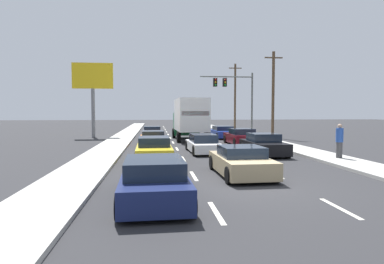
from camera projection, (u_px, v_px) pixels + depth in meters
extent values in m
plane|color=#2B2B2D|center=(184.00, 136.00, 36.79)|extent=(140.00, 140.00, 0.00)
cube|color=#B2AFA8|center=(255.00, 138.00, 32.54)|extent=(2.25, 80.00, 0.14)
cube|color=#B2AFA8|center=(121.00, 139.00, 31.12)|extent=(2.25, 80.00, 0.14)
cube|color=silver|center=(216.00, 212.00, 8.76)|extent=(0.14, 2.00, 0.01)
cube|color=silver|center=(194.00, 176.00, 13.71)|extent=(0.14, 2.00, 0.01)
cube|color=silver|center=(183.00, 159.00, 18.67)|extent=(0.14, 2.00, 0.01)
cube|color=silver|center=(177.00, 149.00, 23.63)|extent=(0.14, 2.00, 0.01)
cube|color=silver|center=(173.00, 142.00, 28.59)|extent=(0.14, 2.00, 0.01)
cube|color=silver|center=(170.00, 138.00, 33.55)|extent=(0.14, 2.00, 0.01)
cube|color=silver|center=(168.00, 134.00, 38.51)|extent=(0.14, 2.00, 0.01)
cube|color=silver|center=(167.00, 132.00, 43.47)|extent=(0.14, 2.00, 0.01)
cube|color=silver|center=(165.00, 130.00, 48.43)|extent=(0.14, 2.00, 0.01)
cube|color=silver|center=(164.00, 128.00, 53.39)|extent=(0.14, 2.00, 0.01)
cube|color=silver|center=(163.00, 127.00, 58.35)|extent=(0.14, 2.00, 0.01)
cube|color=silver|center=(340.00, 208.00, 9.14)|extent=(0.14, 2.00, 0.01)
cube|color=silver|center=(274.00, 174.00, 14.10)|extent=(0.14, 2.00, 0.01)
cube|color=silver|center=(243.00, 158.00, 19.05)|extent=(0.14, 2.00, 0.01)
cube|color=silver|center=(225.00, 148.00, 24.01)|extent=(0.14, 2.00, 0.01)
cube|color=silver|center=(213.00, 142.00, 28.97)|extent=(0.14, 2.00, 0.01)
cube|color=silver|center=(204.00, 138.00, 33.93)|extent=(0.14, 2.00, 0.01)
cube|color=silver|center=(198.00, 134.00, 38.89)|extent=(0.14, 2.00, 0.01)
cube|color=silver|center=(193.00, 132.00, 43.85)|extent=(0.14, 2.00, 0.01)
cube|color=silver|center=(189.00, 130.00, 48.81)|extent=(0.14, 2.00, 0.01)
cube|color=silver|center=(186.00, 128.00, 53.77)|extent=(0.14, 2.00, 0.01)
cube|color=silver|center=(183.00, 127.00, 58.73)|extent=(0.14, 2.00, 0.01)
cube|color=slate|center=(152.00, 134.00, 32.87)|extent=(1.84, 4.55, 0.64)
cube|color=#192333|center=(152.00, 128.00, 32.84)|extent=(1.59, 2.03, 0.40)
cylinder|color=black|center=(144.00, 134.00, 34.47)|extent=(0.23, 0.64, 0.64)
cylinder|color=black|center=(160.00, 134.00, 34.68)|extent=(0.23, 0.64, 0.64)
cylinder|color=black|center=(143.00, 136.00, 31.07)|extent=(0.23, 0.64, 0.64)
cylinder|color=black|center=(161.00, 136.00, 31.28)|extent=(0.23, 0.64, 0.64)
cube|color=orange|center=(153.00, 140.00, 25.91)|extent=(2.04, 4.49, 0.57)
cube|color=#192333|center=(153.00, 134.00, 25.94)|extent=(1.72, 2.06, 0.43)
cylinder|color=black|center=(141.00, 140.00, 27.42)|extent=(0.25, 0.65, 0.64)
cylinder|color=black|center=(163.00, 140.00, 27.69)|extent=(0.25, 0.65, 0.64)
cylinder|color=black|center=(142.00, 144.00, 24.14)|extent=(0.25, 0.65, 0.64)
cylinder|color=black|center=(166.00, 143.00, 24.41)|extent=(0.25, 0.65, 0.64)
cube|color=yellow|center=(154.00, 152.00, 18.03)|extent=(1.89, 4.70, 0.66)
cube|color=#192333|center=(154.00, 141.00, 17.97)|extent=(1.63, 2.07, 0.48)
cylinder|color=black|center=(139.00, 151.00, 19.70)|extent=(0.23, 0.64, 0.64)
cylinder|color=black|center=(168.00, 150.00, 19.92)|extent=(0.23, 0.64, 0.64)
cylinder|color=black|center=(137.00, 160.00, 16.17)|extent=(0.23, 0.64, 0.64)
cylinder|color=black|center=(172.00, 159.00, 16.38)|extent=(0.23, 0.64, 0.64)
cube|color=#141E4C|center=(154.00, 184.00, 9.97)|extent=(1.99, 4.70, 0.67)
cube|color=#192333|center=(154.00, 167.00, 9.69)|extent=(1.70, 2.41, 0.47)
cylinder|color=black|center=(127.00, 178.00, 11.61)|extent=(0.24, 0.65, 0.64)
cylinder|color=black|center=(178.00, 177.00, 11.85)|extent=(0.24, 0.65, 0.64)
cylinder|color=black|center=(119.00, 207.00, 8.10)|extent=(0.24, 0.65, 0.64)
cylinder|color=black|center=(191.00, 205.00, 8.34)|extent=(0.24, 0.65, 0.64)
cube|color=white|center=(191.00, 115.00, 29.63)|extent=(2.60, 5.80, 2.79)
cube|color=red|center=(195.00, 113.00, 26.80)|extent=(2.23, 0.09, 0.36)
cube|color=#196B38|center=(186.00, 124.00, 33.47)|extent=(2.42, 1.96, 2.19)
cylinder|color=black|center=(174.00, 133.00, 33.37)|extent=(0.32, 0.97, 0.96)
cylinder|color=black|center=(198.00, 133.00, 33.69)|extent=(0.32, 0.97, 0.96)
cylinder|color=black|center=(179.00, 137.00, 28.45)|extent=(0.32, 0.97, 0.96)
cylinder|color=black|center=(206.00, 137.00, 28.76)|extent=(0.32, 0.97, 0.96)
cube|color=white|center=(203.00, 146.00, 21.48)|extent=(1.86, 4.36, 0.55)
cube|color=#192333|center=(203.00, 138.00, 21.44)|extent=(1.58, 2.24, 0.50)
cylinder|color=black|center=(187.00, 145.00, 22.95)|extent=(0.24, 0.65, 0.64)
cylinder|color=black|center=(210.00, 145.00, 23.18)|extent=(0.24, 0.65, 0.64)
cylinder|color=black|center=(195.00, 151.00, 19.78)|extent=(0.24, 0.65, 0.64)
cylinder|color=black|center=(221.00, 150.00, 20.02)|extent=(0.24, 0.65, 0.64)
cube|color=tan|center=(241.00, 164.00, 13.82)|extent=(1.97, 4.24, 0.65)
cube|color=#192333|center=(241.00, 151.00, 13.74)|extent=(1.69, 1.85, 0.42)
cylinder|color=black|center=(213.00, 162.00, 15.25)|extent=(0.23, 0.64, 0.64)
cylinder|color=black|center=(250.00, 162.00, 15.48)|extent=(0.23, 0.64, 0.64)
cylinder|color=black|center=(229.00, 175.00, 12.18)|extent=(0.23, 0.64, 0.64)
cylinder|color=black|center=(276.00, 174.00, 12.41)|extent=(0.23, 0.64, 0.64)
cube|color=#1E389E|center=(222.00, 133.00, 33.35)|extent=(2.01, 4.64, 0.63)
cube|color=#192333|center=(223.00, 128.00, 33.27)|extent=(1.71, 2.33, 0.42)
cylinder|color=black|center=(210.00, 134.00, 34.96)|extent=(0.24, 0.65, 0.64)
cylinder|color=black|center=(227.00, 134.00, 35.21)|extent=(0.24, 0.65, 0.64)
cylinder|color=black|center=(218.00, 136.00, 31.51)|extent=(0.24, 0.65, 0.64)
cylinder|color=black|center=(236.00, 136.00, 31.76)|extent=(0.24, 0.65, 0.64)
cube|color=maroon|center=(241.00, 138.00, 26.89)|extent=(2.03, 4.11, 0.70)
cube|color=#192333|center=(242.00, 131.00, 26.60)|extent=(1.72, 2.00, 0.45)
cylinder|color=black|center=(226.00, 139.00, 28.22)|extent=(0.24, 0.65, 0.64)
cylinder|color=black|center=(246.00, 139.00, 28.48)|extent=(0.24, 0.65, 0.64)
cylinder|color=black|center=(235.00, 142.00, 25.32)|extent=(0.24, 0.65, 0.64)
cylinder|color=black|center=(258.00, 142.00, 25.59)|extent=(0.24, 0.65, 0.64)
cube|color=black|center=(264.00, 147.00, 20.39)|extent=(1.92, 4.28, 0.68)
cube|color=#192333|center=(263.00, 137.00, 20.42)|extent=(1.66, 1.86, 0.48)
cylinder|color=black|center=(242.00, 147.00, 21.85)|extent=(0.23, 0.64, 0.64)
cylinder|color=black|center=(268.00, 147.00, 22.07)|extent=(0.23, 0.64, 0.64)
cylinder|color=black|center=(258.00, 153.00, 18.73)|extent=(0.23, 0.64, 0.64)
cylinder|color=black|center=(288.00, 152.00, 18.95)|extent=(0.23, 0.64, 0.64)
cylinder|color=#595B56|center=(252.00, 104.00, 38.86)|extent=(0.20, 0.20, 7.05)
cylinder|color=#595B56|center=(226.00, 77.00, 38.33)|extent=(6.04, 0.14, 0.14)
cube|color=black|center=(225.00, 82.00, 38.35)|extent=(0.40, 0.56, 0.95)
sphere|color=red|center=(225.00, 80.00, 38.02)|extent=(0.20, 0.20, 0.20)
sphere|color=orange|center=(225.00, 82.00, 38.04)|extent=(0.20, 0.20, 0.20)
sphere|color=green|center=(225.00, 85.00, 38.06)|extent=(0.20, 0.20, 0.20)
cube|color=black|center=(215.00, 82.00, 38.23)|extent=(0.40, 0.56, 0.95)
sphere|color=red|center=(216.00, 79.00, 37.90)|extent=(0.20, 0.20, 0.20)
sphere|color=orange|center=(216.00, 82.00, 37.92)|extent=(0.20, 0.20, 0.20)
sphere|color=green|center=(216.00, 85.00, 37.94)|extent=(0.20, 0.20, 0.20)
cylinder|color=brown|center=(273.00, 95.00, 33.30)|extent=(0.28, 0.28, 8.50)
cube|color=brown|center=(274.00, 58.00, 33.08)|extent=(1.80, 0.12, 0.12)
cylinder|color=brown|center=(235.00, 97.00, 47.13)|extent=(0.28, 0.28, 9.26)
cube|color=brown|center=(235.00, 68.00, 46.88)|extent=(1.80, 0.12, 0.12)
cylinder|color=slate|center=(93.00, 113.00, 34.18)|extent=(0.36, 0.36, 4.94)
cube|color=yellow|center=(93.00, 76.00, 33.95)|extent=(4.04, 0.20, 2.58)
cylinder|color=#3F3F42|center=(339.00, 150.00, 18.06)|extent=(0.32, 0.32, 0.85)
cylinder|color=#264CA5|center=(340.00, 135.00, 18.01)|extent=(0.38, 0.38, 0.74)
sphere|color=tan|center=(340.00, 126.00, 17.98)|extent=(0.23, 0.23, 0.23)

